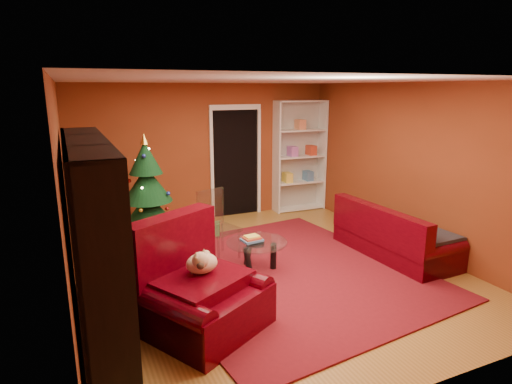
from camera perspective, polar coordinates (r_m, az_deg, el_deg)
name	(u,v)px	position (r m, az deg, el deg)	size (l,w,h in m)	color
floor	(267,272)	(6.16, 1.54, -10.58)	(5.00, 5.50, 0.05)	olive
ceiling	(269,78)	(5.62, 1.72, 14.90)	(5.00, 5.50, 0.05)	silver
wall_back	(206,153)	(8.29, -6.72, 5.24)	(5.00, 0.05, 2.60)	brown
wall_left	(63,200)	(5.20, -24.34, -0.96)	(0.05, 5.50, 2.60)	brown
wall_right	(412,167)	(7.19, 20.13, 3.19)	(0.05, 5.50, 2.60)	brown
doorway	(236,164)	(8.49, -2.70, 3.80)	(1.06, 0.60, 2.16)	black
rug	(285,272)	(6.08, 3.83, -10.56)	(3.33, 3.89, 0.02)	maroon
media_unit	(94,242)	(4.55, -20.80, -6.28)	(0.41, 2.66, 2.04)	black
christmas_tree	(147,192)	(7.01, -14.29, -0.06)	(1.03, 1.03, 1.84)	black
gift_box_green	(213,229)	(7.50, -5.78, -4.95)	(0.24, 0.24, 0.24)	#337631
gift_box_red	(157,233)	(7.53, -13.07, -5.28)	(0.21, 0.21, 0.21)	#AA1F2D
white_bookshelf	(299,156)	(8.91, 5.81, 4.74)	(1.08, 0.39, 2.33)	white
armchair	(203,287)	(4.62, -7.13, -12.42)	(1.23, 1.23, 0.96)	#3D010A
dog	(202,263)	(4.59, -7.24, -9.40)	(0.40, 0.30, 0.31)	beige
sofa	(395,230)	(6.86, 18.10, -4.79)	(1.92, 0.86, 0.82)	#3D010A
coffee_table	(257,256)	(6.05, 0.10, -8.49)	(0.85, 0.85, 0.53)	gray
acrylic_chair	(220,230)	(6.36, -4.80, -5.01)	(0.48, 0.53, 0.94)	#66605B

